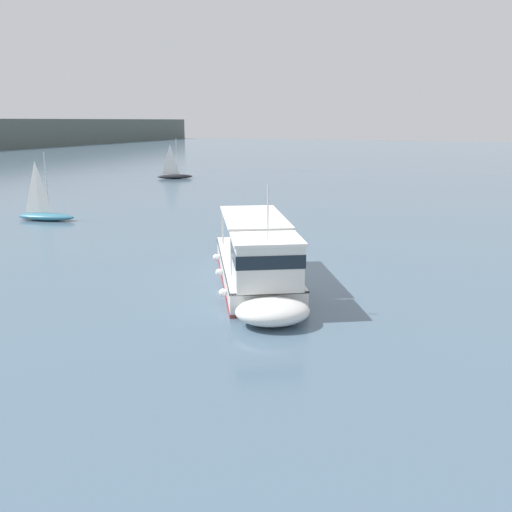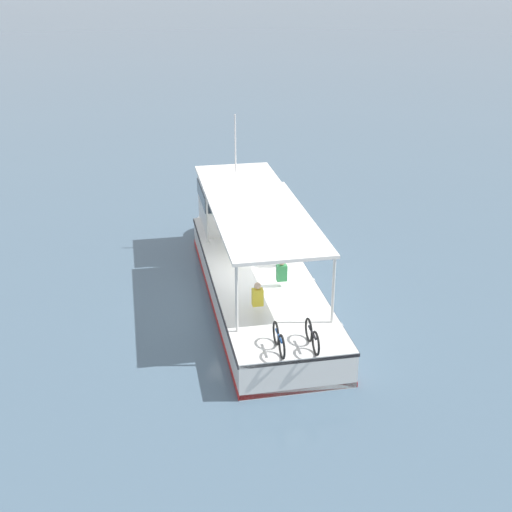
% 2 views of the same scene
% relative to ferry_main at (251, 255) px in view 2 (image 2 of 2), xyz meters
% --- Properties ---
extents(ground_plane, '(400.00, 400.00, 0.00)m').
position_rel_ferry_main_xyz_m(ground_plane, '(1.47, 0.43, -1.02)').
color(ground_plane, slate).
extents(ferry_main, '(12.73, 8.50, 5.32)m').
position_rel_ferry_main_xyz_m(ferry_main, '(0.00, 0.00, 0.00)').
color(ferry_main, white).
rests_on(ferry_main, ground).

